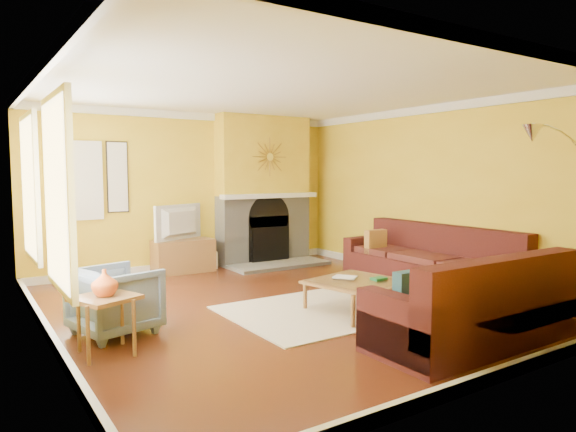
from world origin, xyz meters
TOP-DOWN VIEW (x-y plane):
  - floor at (0.00, 0.00)m, footprint 5.50×6.00m
  - ceiling at (0.00, 0.00)m, footprint 5.50×6.00m
  - wall_back at (0.00, 3.01)m, footprint 5.50×0.02m
  - wall_front at (0.00, -3.01)m, footprint 5.50×0.02m
  - wall_left at (-2.76, 0.00)m, footprint 0.02×6.00m
  - wall_right at (2.76, 0.00)m, footprint 0.02×6.00m
  - baseboard at (0.00, 0.00)m, footprint 5.50×6.00m
  - crown_molding at (0.00, 0.00)m, footprint 5.50×6.00m
  - window_left_near at (-2.72, 1.30)m, footprint 0.06×1.22m
  - window_left_far at (-2.72, -0.60)m, footprint 0.06×1.22m
  - window_back at (-1.90, 2.96)m, footprint 0.82×0.06m
  - wall_art at (-1.25, 2.97)m, footprint 0.34×0.04m
  - fireplace at (1.35, 2.80)m, footprint 1.80×0.40m
  - mantel at (1.35, 2.56)m, footprint 1.92×0.22m
  - hearth at (1.35, 2.25)m, footprint 1.80×0.70m
  - sunburst at (1.35, 2.57)m, footprint 0.70×0.04m
  - rug at (0.31, -0.51)m, footprint 2.40×1.80m
  - sectional_sofa at (1.20, -0.81)m, footprint 3.09×3.78m
  - coffee_table at (0.54, -0.79)m, footprint 1.19×1.19m
  - media_console at (-0.28, 2.69)m, footprint 1.00×0.45m
  - tv at (-0.28, 2.69)m, footprint 0.99×0.53m
  - subwoofer at (0.18, 2.78)m, footprint 0.30×0.30m
  - armchair at (-2.10, -0.03)m, footprint 0.94×0.92m
  - side_table at (-2.34, -0.60)m, footprint 0.65×0.65m
  - vase at (-2.34, -0.60)m, footprint 0.25×0.25m
  - book at (0.39, -0.69)m, footprint 0.31×0.33m
  - arc_lamp at (1.76, -2.61)m, footprint 1.35×0.36m

SIDE VIEW (x-z plane):
  - floor at x=0.00m, z-range -0.02..0.00m
  - rug at x=0.31m, z-range 0.00..0.02m
  - hearth at x=1.35m, z-range 0.00..0.06m
  - baseboard at x=0.00m, z-range 0.00..0.12m
  - subwoofer at x=0.18m, z-range 0.00..0.30m
  - coffee_table at x=0.54m, z-range 0.00..0.40m
  - media_console at x=-0.28m, z-range 0.00..0.55m
  - side_table at x=-2.34m, z-range 0.00..0.55m
  - armchair at x=-2.10m, z-range 0.00..0.71m
  - book at x=0.39m, z-range 0.40..0.42m
  - sectional_sofa at x=1.20m, z-range 0.00..0.90m
  - vase at x=-2.34m, z-range 0.55..0.80m
  - tv at x=-0.28m, z-range 0.55..1.14m
  - arc_lamp at x=1.76m, z-range 0.00..2.12m
  - mantel at x=1.35m, z-range 1.21..1.29m
  - wall_back at x=0.00m, z-range 0.00..2.70m
  - wall_front at x=0.00m, z-range 0.00..2.70m
  - wall_left at x=-2.76m, z-range 0.00..2.70m
  - wall_right at x=2.76m, z-range 0.00..2.70m
  - fireplace at x=1.35m, z-range 0.00..2.70m
  - window_left_near at x=-2.72m, z-range 0.64..2.36m
  - window_left_far at x=-2.72m, z-range 0.64..2.36m
  - window_back at x=-1.90m, z-range 0.94..2.16m
  - wall_art at x=-1.25m, z-range 1.03..2.17m
  - sunburst at x=1.35m, z-range 1.60..2.30m
  - crown_molding at x=0.00m, z-range 2.58..2.70m
  - ceiling at x=0.00m, z-range 2.70..2.72m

